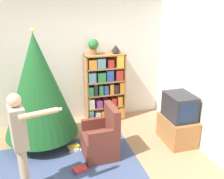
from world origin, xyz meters
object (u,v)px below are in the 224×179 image
at_px(armchair, 102,139).
at_px(potted_plant, 93,46).
at_px(bookshelf, 105,88).
at_px(standing_person, 20,138).
at_px(television, 180,106).
at_px(table_lamp, 116,49).
at_px(christmas_tree, 38,86).

distance_m(armchair, potted_plant, 1.97).
bearing_deg(bookshelf, standing_person, -130.03).
xyz_separation_m(television, table_lamp, (-0.84, 1.32, 0.88)).
bearing_deg(armchair, christmas_tree, -129.21).
relative_size(armchair, standing_person, 0.61).
height_order(christmas_tree, armchair, christmas_tree).
relative_size(armchair, table_lamp, 4.60).
xyz_separation_m(bookshelf, table_lamp, (0.25, 0.01, 0.87)).
bearing_deg(potted_plant, table_lamp, -0.00).
relative_size(standing_person, potted_plant, 4.60).
height_order(bookshelf, standing_person, bookshelf).
xyz_separation_m(bookshelf, christmas_tree, (-1.39, -0.65, 0.40)).
bearing_deg(bookshelf, armchair, -106.68).
relative_size(television, standing_person, 0.40).
bearing_deg(christmas_tree, table_lamp, 21.74).
bearing_deg(television, potted_plant, 135.07).
relative_size(christmas_tree, table_lamp, 10.79).
bearing_deg(standing_person, table_lamp, 122.76).
height_order(bookshelf, christmas_tree, christmas_tree).
distance_m(television, table_lamp, 1.80).
bearing_deg(television, armchair, -177.62).
height_order(christmas_tree, standing_person, christmas_tree).
xyz_separation_m(bookshelf, television, (1.09, -1.32, -0.02)).
height_order(television, armchair, television).
bearing_deg(armchair, table_lamp, 152.07).
bearing_deg(potted_plant, standing_person, -125.62).
xyz_separation_m(bookshelf, armchair, (-0.41, -1.38, -0.43)).
bearing_deg(christmas_tree, television, -15.09).
xyz_separation_m(television, armchair, (-1.50, -0.06, -0.41)).
bearing_deg(bookshelf, christmas_tree, -155.12).
relative_size(christmas_tree, standing_person, 1.43).
bearing_deg(potted_plant, christmas_tree, -150.51).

